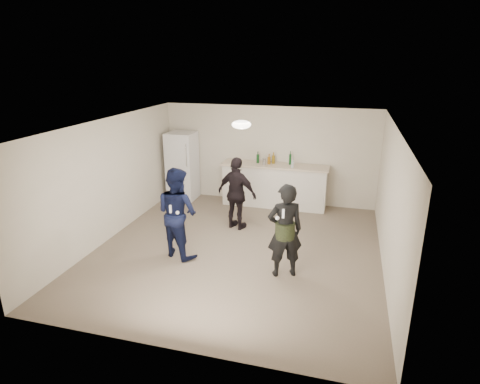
% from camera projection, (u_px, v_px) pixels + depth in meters
% --- Properties ---
extents(floor, '(6.00, 6.00, 0.00)m').
position_uv_depth(floor, '(237.00, 250.00, 8.00)').
color(floor, '#6B5B4C').
rests_on(floor, ground).
extents(ceiling, '(6.00, 6.00, 0.00)m').
position_uv_depth(ceiling, '(237.00, 124.00, 7.20)').
color(ceiling, silver).
rests_on(ceiling, wall_back).
extents(wall_back, '(6.00, 0.00, 6.00)m').
position_uv_depth(wall_back, '(268.00, 155.00, 10.34)').
color(wall_back, beige).
rests_on(wall_back, floor).
extents(wall_front, '(6.00, 0.00, 6.00)m').
position_uv_depth(wall_front, '(171.00, 265.00, 4.86)').
color(wall_front, beige).
rests_on(wall_front, floor).
extents(wall_left, '(0.00, 6.00, 6.00)m').
position_uv_depth(wall_left, '(109.00, 179.00, 8.29)').
color(wall_left, beige).
rests_on(wall_left, floor).
extents(wall_right, '(0.00, 6.00, 6.00)m').
position_uv_depth(wall_right, '(390.00, 203.00, 6.92)').
color(wall_right, beige).
rests_on(wall_right, floor).
extents(counter, '(2.60, 0.56, 1.05)m').
position_uv_depth(counter, '(274.00, 186.00, 10.21)').
color(counter, silver).
rests_on(counter, floor).
extents(counter_top, '(2.68, 0.64, 0.04)m').
position_uv_depth(counter_top, '(275.00, 165.00, 10.04)').
color(counter_top, beige).
rests_on(counter_top, counter).
extents(fridge, '(0.70, 0.70, 1.80)m').
position_uv_depth(fridge, '(182.00, 166.00, 10.65)').
color(fridge, white).
rests_on(fridge, floor).
extents(fridge_handle, '(0.02, 0.02, 0.60)m').
position_uv_depth(fridge_handle, '(186.00, 155.00, 10.11)').
color(fridge_handle, silver).
rests_on(fridge_handle, fridge).
extents(ceiling_dome, '(0.36, 0.36, 0.16)m').
position_uv_depth(ceiling_dome, '(241.00, 125.00, 7.49)').
color(ceiling_dome, white).
rests_on(ceiling_dome, ceiling).
extents(shaker, '(0.08, 0.08, 0.17)m').
position_uv_depth(shaker, '(264.00, 162.00, 9.99)').
color(shaker, '#A8A8AD').
rests_on(shaker, counter_top).
extents(man, '(1.04, 0.94, 1.74)m').
position_uv_depth(man, '(177.00, 213.00, 7.53)').
color(man, '#101842').
rests_on(man, floor).
extents(woman, '(0.72, 0.61, 1.68)m').
position_uv_depth(woman, '(285.00, 231.00, 6.82)').
color(woman, black).
rests_on(woman, floor).
extents(camo_shorts, '(0.34, 0.34, 0.28)m').
position_uv_depth(camo_shorts, '(285.00, 230.00, 6.82)').
color(camo_shorts, '#273518').
rests_on(camo_shorts, woman).
extents(spectator, '(1.03, 0.66, 1.62)m').
position_uv_depth(spectator, '(237.00, 194.00, 8.76)').
color(spectator, black).
rests_on(spectator, floor).
extents(remote_man, '(0.04, 0.04, 0.15)m').
position_uv_depth(remote_man, '(171.00, 209.00, 7.22)').
color(remote_man, white).
rests_on(remote_man, man).
extents(nunchuk_man, '(0.07, 0.07, 0.07)m').
position_uv_depth(nunchuk_man, '(178.00, 213.00, 7.24)').
color(nunchuk_man, white).
rests_on(nunchuk_man, man).
extents(remote_woman, '(0.04, 0.04, 0.15)m').
position_uv_depth(remote_woman, '(283.00, 214.00, 6.46)').
color(remote_woman, white).
rests_on(remote_woman, woman).
extents(nunchuk_woman, '(0.07, 0.07, 0.07)m').
position_uv_depth(nunchuk_woman, '(277.00, 218.00, 6.55)').
color(nunchuk_woman, white).
rests_on(nunchuk_woman, woman).
extents(bottle_cluster, '(0.99, 0.36, 0.26)m').
position_uv_depth(bottle_cluster, '(275.00, 160.00, 10.04)').
color(bottle_cluster, '#13451C').
rests_on(bottle_cluster, counter_top).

